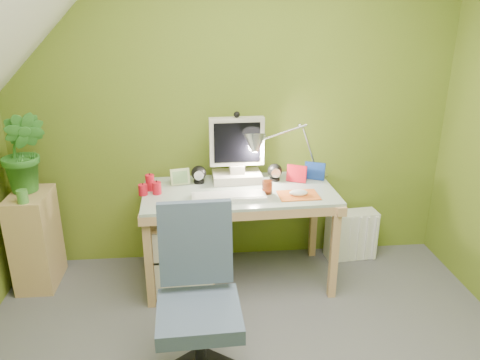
{
  "coord_description": "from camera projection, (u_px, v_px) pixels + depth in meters",
  "views": [
    {
      "loc": [
        -0.25,
        -1.71,
        1.87
      ],
      "look_at": [
        0.0,
        1.0,
        0.85
      ],
      "focal_mm": 35.0,
      "sensor_mm": 36.0,
      "label": 1
    }
  ],
  "objects": [
    {
      "name": "mouse",
      "position": [
        299.0,
        193.0,
        3.07
      ],
      "size": [
        0.12,
        0.08,
        0.04
      ],
      "primitive_type": "ellipsoid",
      "rotation": [
        0.0,
        0.0,
        -0.01
      ],
      "color": "white",
      "rests_on": "mousepad"
    },
    {
      "name": "photo_frame_blue",
      "position": [
        315.0,
        171.0,
        3.35
      ],
      "size": [
        0.14,
        0.08,
        0.12
      ],
      "primitive_type": "cube",
      "rotation": [
        0.0,
        0.0,
        -0.44
      ],
      "color": "navy",
      "rests_on": "desk"
    },
    {
      "name": "amber_tumbler",
      "position": [
        267.0,
        187.0,
        3.1
      ],
      "size": [
        0.08,
        0.08,
        0.09
      ],
      "primitive_type": "cylinder",
      "rotation": [
        0.0,
        0.0,
        0.14
      ],
      "color": "maroon",
      "rests_on": "desk"
    },
    {
      "name": "potted_plant",
      "position": [
        24.0,
        152.0,
        3.08
      ],
      "size": [
        0.33,
        0.28,
        0.56
      ],
      "primitive_type": "imported",
      "rotation": [
        0.0,
        0.0,
        -0.11
      ],
      "color": "#2D7125",
      "rests_on": "side_ledge"
    },
    {
      "name": "side_ledge",
      "position": [
        36.0,
        239.0,
        3.25
      ],
      "size": [
        0.25,
        0.39,
        0.68
      ],
      "primitive_type": "cube",
      "color": "tan",
      "rests_on": "floor"
    },
    {
      "name": "keyboard",
      "position": [
        229.0,
        196.0,
        3.03
      ],
      "size": [
        0.48,
        0.16,
        0.02
      ],
      "primitive_type": "cube",
      "rotation": [
        0.0,
        0.0,
        0.02
      ],
      "color": "silver",
      "rests_on": "desk"
    },
    {
      "name": "photo_frame_green",
      "position": [
        180.0,
        177.0,
        3.25
      ],
      "size": [
        0.13,
        0.05,
        0.11
      ],
      "primitive_type": "cube",
      "rotation": [
        0.0,
        0.0,
        0.21
      ],
      "color": "#AFC185",
      "rests_on": "desk"
    },
    {
      "name": "radiator",
      "position": [
        351.0,
        235.0,
        3.64
      ],
      "size": [
        0.39,
        0.19,
        0.38
      ],
      "primitive_type": "cube",
      "rotation": [
        0.0,
        0.0,
        0.09
      ],
      "color": "white",
      "rests_on": "floor"
    },
    {
      "name": "speaker_right",
      "position": [
        275.0,
        172.0,
        3.33
      ],
      "size": [
        0.11,
        0.11,
        0.13
      ],
      "primitive_type": null,
      "rotation": [
        0.0,
        0.0,
        0.01
      ],
      "color": "black",
      "rests_on": "desk"
    },
    {
      "name": "mousepad",
      "position": [
        298.0,
        195.0,
        3.08
      ],
      "size": [
        0.27,
        0.19,
        0.01
      ],
      "primitive_type": "cube",
      "rotation": [
        0.0,
        0.0,
        0.03
      ],
      "color": "#D25F20",
      "rests_on": "desk"
    },
    {
      "name": "desk_lamp",
      "position": [
        301.0,
        138.0,
        3.28
      ],
      "size": [
        0.58,
        0.29,
        0.6
      ],
      "primitive_type": null,
      "rotation": [
        0.0,
        0.0,
        -0.09
      ],
      "color": "silver",
      "rests_on": "desk"
    },
    {
      "name": "monitor",
      "position": [
        237.0,
        144.0,
        3.25
      ],
      "size": [
        0.41,
        0.25,
        0.55
      ],
      "primitive_type": null,
      "rotation": [
        0.0,
        0.0,
        0.04
      ],
      "color": "beige",
      "rests_on": "desk"
    },
    {
      "name": "green_cup",
      "position": [
        22.0,
        196.0,
        2.98
      ],
      "size": [
        0.07,
        0.07,
        0.09
      ],
      "primitive_type": "cylinder",
      "rotation": [
        0.0,
        0.0,
        -0.1
      ],
      "color": "#498B39",
      "rests_on": "side_ledge"
    },
    {
      "name": "task_chair",
      "position": [
        199.0,
        314.0,
        2.32
      ],
      "size": [
        0.49,
        0.49,
        0.85
      ],
      "primitive_type": null,
      "rotation": [
        0.0,
        0.0,
        0.03
      ],
      "color": "#3D4C64",
      "rests_on": "floor"
    },
    {
      "name": "speaker_left",
      "position": [
        199.0,
        174.0,
        3.28
      ],
      "size": [
        0.12,
        0.12,
        0.13
      ],
      "primitive_type": null,
      "rotation": [
        0.0,
        0.0,
        0.09
      ],
      "color": "black",
      "rests_on": "desk"
    },
    {
      "name": "wall_back",
      "position": [
        232.0,
        105.0,
        3.34
      ],
      "size": [
        3.2,
        0.01,
        2.4
      ],
      "primitive_type": "cube",
      "color": "olive",
      "rests_on": "floor"
    },
    {
      "name": "desk",
      "position": [
        239.0,
        235.0,
        3.3
      ],
      "size": [
        1.31,
        0.69,
        0.69
      ],
      "primitive_type": null,
      "rotation": [
        0.0,
        0.0,
        0.04
      ],
      "color": "tan",
      "rests_on": "floor"
    },
    {
      "name": "candle_cluster",
      "position": [
        149.0,
        185.0,
        3.11
      ],
      "size": [
        0.16,
        0.15,
        0.11
      ],
      "primitive_type": null,
      "rotation": [
        0.0,
        0.0,
        0.16
      ],
      "color": "red",
      "rests_on": "desk"
    },
    {
      "name": "photo_frame_red",
      "position": [
        297.0,
        174.0,
        3.3
      ],
      "size": [
        0.14,
        0.08,
        0.12
      ],
      "primitive_type": "cube",
      "rotation": [
        0.0,
        0.0,
        -0.45
      ],
      "color": "red",
      "rests_on": "desk"
    }
  ]
}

